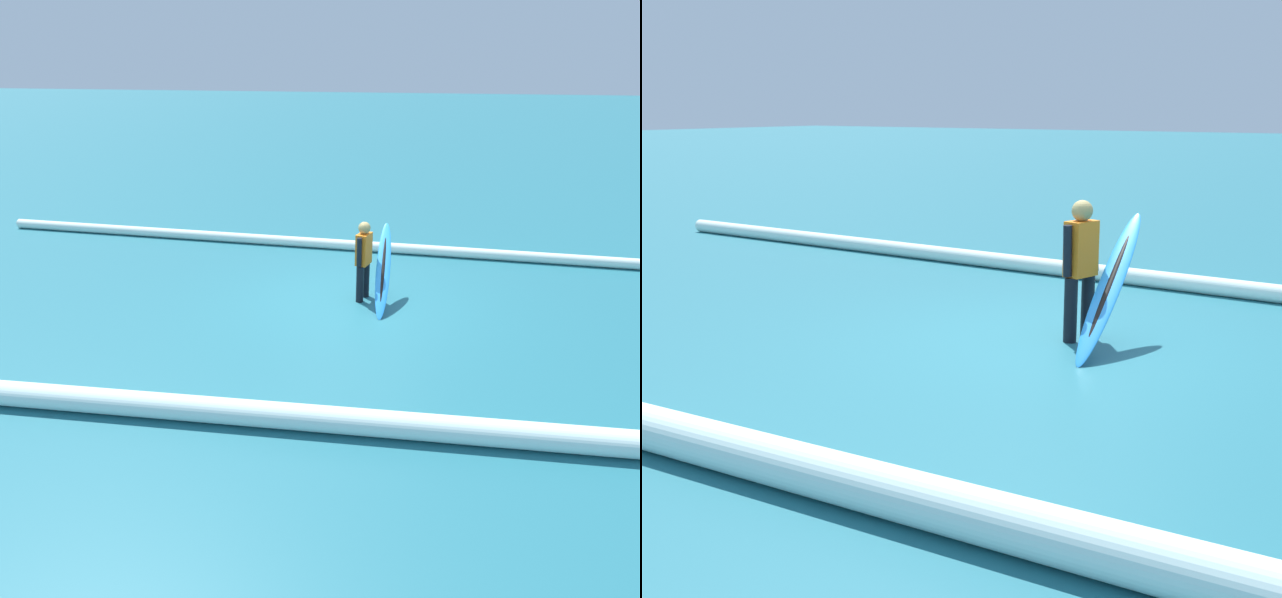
{
  "view_description": "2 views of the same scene",
  "coord_description": "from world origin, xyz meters",
  "views": [
    {
      "loc": [
        -1.58,
        9.78,
        4.14
      ],
      "look_at": [
        0.12,
        2.16,
        0.89
      ],
      "focal_mm": 32.39,
      "sensor_mm": 36.0,
      "label": 1
    },
    {
      "loc": [
        -3.85,
        7.59,
        2.41
      ],
      "look_at": [
        -0.6,
        2.73,
        1.04
      ],
      "focal_mm": 46.46,
      "sensor_mm": 36.0,
      "label": 2
    }
  ],
  "objects": [
    {
      "name": "surfer",
      "position": [
        -0.18,
        -0.1,
        0.82
      ],
      "size": [
        0.27,
        0.55,
        1.48
      ],
      "rotation": [
        0.0,
        0.0,
        1.34
      ],
      "color": "black",
      "rests_on": "ground_plane"
    },
    {
      "name": "wave_crest_foreground",
      "position": [
        1.66,
        -3.01,
        0.12
      ],
      "size": [
        15.59,
        0.29,
        0.24
      ],
      "primitive_type": "cylinder",
      "rotation": [
        0.0,
        1.57,
        0.0
      ],
      "color": "white",
      "rests_on": "ground_plane"
    },
    {
      "name": "wave_crest_midground",
      "position": [
        -0.96,
        4.05,
        0.16
      ],
      "size": [
        25.48,
        2.36,
        0.32
      ],
      "primitive_type": "cylinder",
      "rotation": [
        0.0,
        1.57,
        0.08
      ],
      "color": "white",
      "rests_on": "ground_plane"
    },
    {
      "name": "surfboard",
      "position": [
        -0.56,
        -0.01,
        0.65
      ],
      "size": [
        0.36,
        1.65,
        1.33
      ],
      "color": "#268CE5",
      "rests_on": "ground_plane"
    },
    {
      "name": "ground_plane",
      "position": [
        0.0,
        0.0,
        0.0
      ],
      "size": [
        144.72,
        144.72,
        0.0
      ],
      "primitive_type": "plane",
      "color": "#236977"
    }
  ]
}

